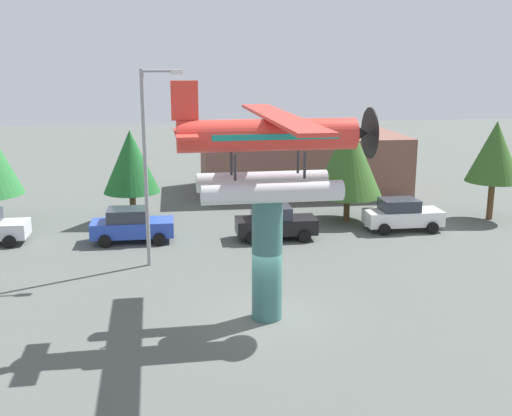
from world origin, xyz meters
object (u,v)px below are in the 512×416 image
(streetlight_primary, at_px, (149,156))
(storefront_building, at_px, (302,163))
(tree_east, at_px, (131,162))
(tree_far_east, at_px, (495,152))
(tree_center_back, at_px, (348,158))
(display_pedestal, at_px, (267,258))
(car_far_black, at_px, (275,222))
(floatplane_monument, at_px, (271,149))
(car_distant_white, at_px, (402,215))
(car_mid_blue, at_px, (131,225))

(streetlight_primary, xyz_separation_m, storefront_building, (10.12, 15.37, -3.06))
(tree_east, relative_size, tree_far_east, 0.92)
(tree_center_back, bearing_deg, tree_far_east, -4.99)
(display_pedestal, height_order, car_far_black, display_pedestal)
(floatplane_monument, distance_m, car_distant_white, 15.09)
(car_far_black, xyz_separation_m, car_distant_white, (7.23, 0.75, 0.00))
(display_pedestal, xyz_separation_m, storefront_building, (5.83, 22.00, -0.28))
(floatplane_monument, xyz_separation_m, car_mid_blue, (-5.62, 10.56, -5.36))
(streetlight_primary, bearing_deg, car_mid_blue, 106.89)
(tree_far_east, bearing_deg, storefront_building, 134.39)
(tree_east, bearing_deg, storefront_building, 32.35)
(display_pedestal, distance_m, tree_far_east, 19.70)
(streetlight_primary, distance_m, tree_far_east, 20.35)
(tree_far_east, bearing_deg, tree_center_back, 175.01)
(display_pedestal, distance_m, tree_center_back, 14.86)
(tree_center_back, distance_m, tree_far_east, 8.52)
(car_far_black, xyz_separation_m, tree_east, (-7.59, 4.66, 2.64))
(storefront_building, distance_m, tree_far_east, 13.52)
(car_mid_blue, xyz_separation_m, storefront_building, (11.31, 11.44, 1.13))
(car_mid_blue, xyz_separation_m, tree_center_back, (12.19, 2.63, 2.82))
(display_pedestal, distance_m, tree_east, 15.83)
(display_pedestal, relative_size, tree_east, 0.86)
(streetlight_primary, xyz_separation_m, tree_center_back, (10.99, 6.56, -1.36))
(car_mid_blue, xyz_separation_m, tree_far_east, (20.67, 1.89, 3.12))
(display_pedestal, bearing_deg, car_distant_white, 49.73)
(streetlight_primary, relative_size, tree_far_east, 1.53)
(car_far_black, bearing_deg, floatplane_monument, -100.22)
(display_pedestal, bearing_deg, streetlight_primary, 122.93)
(tree_east, bearing_deg, car_distant_white, -14.77)
(car_mid_blue, relative_size, tree_far_east, 0.73)
(car_far_black, height_order, tree_center_back, tree_center_back)
(tree_east, distance_m, tree_center_back, 12.44)
(floatplane_monument, relative_size, tree_center_back, 1.76)
(floatplane_monument, height_order, storefront_building, floatplane_monument)
(car_far_black, relative_size, car_distant_white, 1.00)
(streetlight_primary, bearing_deg, display_pedestal, -57.07)
(tree_center_back, bearing_deg, car_distant_white, -43.62)
(car_far_black, distance_m, streetlight_primary, 8.27)
(floatplane_monument, relative_size, streetlight_primary, 1.18)
(display_pedestal, bearing_deg, car_far_black, 79.06)
(car_far_black, height_order, streetlight_primary, streetlight_primary)
(car_distant_white, bearing_deg, car_mid_blue, -178.94)
(storefront_building, bearing_deg, tree_center_back, -84.35)
(storefront_building, distance_m, tree_center_back, 9.02)
(tree_far_east, bearing_deg, streetlight_primary, -163.35)
(car_mid_blue, bearing_deg, floatplane_monument, -61.98)
(car_mid_blue, bearing_deg, car_distant_white, 1.06)
(floatplane_monument, bearing_deg, car_distant_white, 48.42)
(car_distant_white, distance_m, storefront_building, 11.71)
(display_pedestal, xyz_separation_m, tree_center_back, (6.70, 13.19, 1.42))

